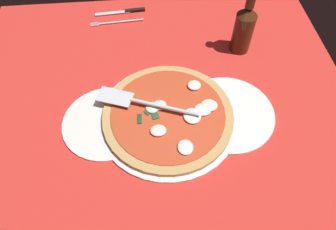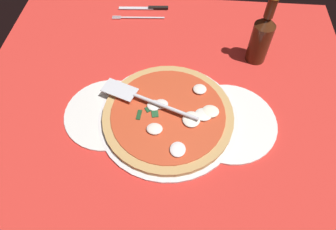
% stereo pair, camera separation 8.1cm
% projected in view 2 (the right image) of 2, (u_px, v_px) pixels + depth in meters
% --- Properties ---
extents(ground_plane, '(1.11, 1.11, 0.01)m').
position_uv_depth(ground_plane, '(163.00, 119.00, 0.83)').
color(ground_plane, red).
extents(checker_pattern, '(1.11, 1.11, 0.00)m').
position_uv_depth(checker_pattern, '(163.00, 118.00, 0.83)').
color(checker_pattern, silver).
rests_on(checker_pattern, ground_plane).
extents(pizza_pan, '(0.38, 0.38, 0.01)m').
position_uv_depth(pizza_pan, '(168.00, 118.00, 0.82)').
color(pizza_pan, silver).
rests_on(pizza_pan, ground_plane).
extents(dinner_plate_left, '(0.26, 0.26, 0.01)m').
position_uv_depth(dinner_plate_left, '(229.00, 122.00, 0.82)').
color(dinner_plate_left, white).
rests_on(dinner_plate_left, ground_plane).
extents(dinner_plate_right, '(0.24, 0.24, 0.01)m').
position_uv_depth(dinner_plate_right, '(108.00, 112.00, 0.84)').
color(dinner_plate_right, silver).
rests_on(dinner_plate_right, ground_plane).
extents(pizza, '(0.35, 0.35, 0.03)m').
position_uv_depth(pizza, '(169.00, 115.00, 0.81)').
color(pizza, tan).
rests_on(pizza, pizza_pan).
extents(pizza_server, '(0.28, 0.13, 0.01)m').
position_uv_depth(pizza_server, '(145.00, 99.00, 0.81)').
color(pizza_server, silver).
rests_on(pizza_server, pizza).
extents(place_setting_near, '(0.20, 0.13, 0.01)m').
position_uv_depth(place_setting_near, '(144.00, 13.00, 1.09)').
color(place_setting_near, silver).
rests_on(place_setting_near, ground_plane).
extents(beer_bottle, '(0.06, 0.06, 0.23)m').
position_uv_depth(beer_bottle, '(261.00, 37.00, 0.89)').
color(beer_bottle, '#482110').
rests_on(beer_bottle, ground_plane).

